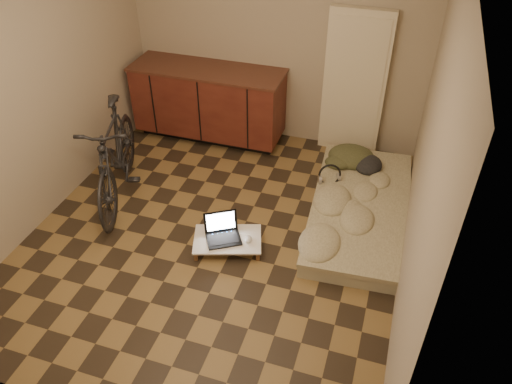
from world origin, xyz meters
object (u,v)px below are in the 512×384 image
(bicycle, at_px, (114,151))
(futon, at_px, (361,209))
(laptop, at_px, (223,233))
(lap_desk, at_px, (228,240))

(bicycle, relative_size, futon, 0.83)
(futon, distance_m, laptop, 1.45)
(futon, relative_size, lap_desk, 2.86)
(bicycle, height_order, lap_desk, bicycle)
(lap_desk, bearing_deg, futon, 18.85)
(futon, height_order, lap_desk, futon)
(bicycle, relative_size, lap_desk, 2.37)
(lap_desk, relative_size, laptop, 1.74)
(futon, xyz_separation_m, lap_desk, (-1.13, -0.84, 0.00))
(lap_desk, bearing_deg, bicycle, 144.90)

